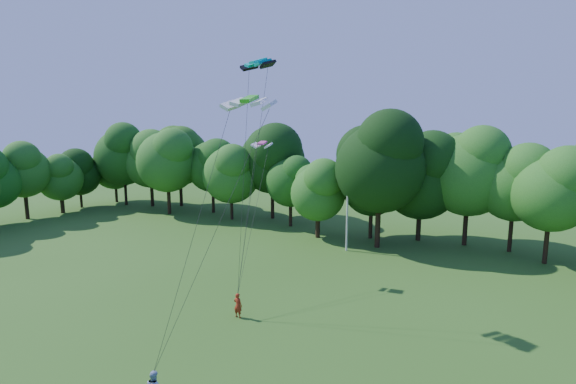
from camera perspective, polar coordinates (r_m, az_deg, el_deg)
The scene contains 7 objects.
utility_pole at distance 46.37m, azimuth 7.52°, elevation -2.55°, with size 1.48×0.72×7.91m.
kite_flyer_left at distance 32.06m, azimuth -6.38°, elevation -14.11°, with size 0.64×0.42×1.76m, color maroon.
kite_teal at distance 32.16m, azimuth -3.80°, elevation 16.29°, with size 2.96×2.00×0.51m.
kite_green at distance 25.00m, azimuth -4.93°, elevation 11.71°, with size 3.14×1.89×0.48m.
kite_pink at distance 38.08m, azimuth -3.32°, elevation 6.25°, with size 1.89×1.18×0.31m.
tree_back_west at distance 70.97m, azimuth -13.65°, elevation 5.32°, with size 9.75×9.75×14.19m.
tree_back_center at distance 47.39m, azimuth 11.59°, elevation 3.92°, with size 10.18×10.18×14.81m.
Camera 1 is at (16.73, -11.15, 13.68)m, focal length 28.00 mm.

